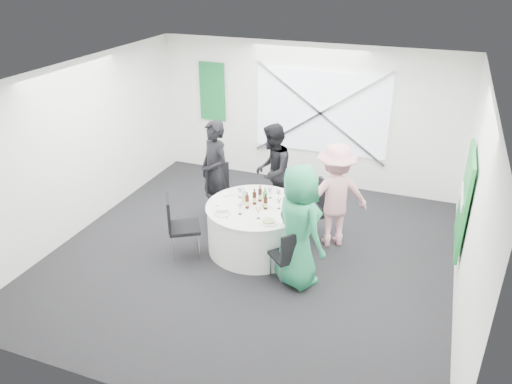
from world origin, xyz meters
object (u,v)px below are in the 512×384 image
(chair_back, at_px, (285,192))
(person_man_back, at_px, (272,171))
(chair_back_right, at_px, (317,206))
(chair_front_right, at_px, (289,253))
(banquet_table, at_px, (256,227))
(clear_water_bottle, at_px, (244,197))
(chair_back_left, at_px, (221,189))
(green_water_bottle, at_px, (265,199))
(chair_front_left, at_px, (178,222))
(person_woman_pink, at_px, (335,196))
(person_woman_green, at_px, (299,226))
(person_man_back_left, at_px, (215,172))

(chair_back, distance_m, person_man_back, 0.44)
(chair_back_right, bearing_deg, chair_front_right, -41.04)
(banquet_table, xyz_separation_m, person_man_back, (-0.14, 1.17, 0.47))
(clear_water_bottle, bearing_deg, chair_front_right, -36.95)
(chair_back_left, bearing_deg, clear_water_bottle, -97.32)
(chair_back_right, bearing_deg, green_water_bottle, -86.21)
(chair_back_left, bearing_deg, chair_front_left, -149.68)
(person_man_back, bearing_deg, person_woman_pink, 58.32)
(chair_front_right, distance_m, person_woman_green, 0.42)
(person_woman_green, height_order, green_water_bottle, person_woman_green)
(chair_back, height_order, person_woman_pink, person_woman_pink)
(person_woman_green, bearing_deg, chair_front_right, 86.26)
(green_water_bottle, bearing_deg, chair_back_right, 43.07)
(person_woman_pink, bearing_deg, chair_front_right, 47.57)
(chair_back_left, bearing_deg, person_man_back, -19.35)
(banquet_table, bearing_deg, person_man_back, 96.71)
(chair_back, relative_size, person_man_back, 0.48)
(chair_back, height_order, chair_back_right, chair_back_right)
(clear_water_bottle, bearing_deg, chair_back_right, 33.18)
(person_man_back_left, bearing_deg, chair_back, 58.86)
(chair_back_left, distance_m, chair_front_left, 1.30)
(person_man_back_left, distance_m, person_man_back, 1.00)
(person_woman_pink, height_order, green_water_bottle, person_woman_pink)
(chair_back_right, bearing_deg, banquet_table, -90.00)
(green_water_bottle, height_order, clear_water_bottle, green_water_bottle)
(chair_front_left, bearing_deg, banquet_table, -90.00)
(person_woman_green, bearing_deg, banquet_table, 0.00)
(chair_back, xyz_separation_m, clear_water_bottle, (-0.30, -1.19, 0.41))
(chair_back, height_order, chair_front_right, chair_front_right)
(person_man_back_left, relative_size, clear_water_bottle, 5.99)
(person_woman_pink, xyz_separation_m, person_woman_green, (-0.24, -1.22, 0.05))
(banquet_table, relative_size, chair_back_left, 1.53)
(chair_back_right, xyz_separation_m, green_water_bottle, (-0.68, -0.63, 0.29))
(person_man_back, bearing_deg, chair_front_right, 18.75)
(banquet_table, xyz_separation_m, chair_back_left, (-0.89, 0.66, 0.22))
(chair_back, relative_size, person_man_back_left, 0.45)
(chair_back, relative_size, chair_back_right, 0.81)
(chair_front_right, height_order, person_man_back, person_man_back)
(chair_back_right, height_order, person_man_back, person_man_back)
(person_woman_pink, bearing_deg, person_man_back, -53.50)
(chair_front_right, bearing_deg, person_woman_pink, -150.31)
(person_man_back_left, bearing_deg, chair_front_right, -4.63)
(chair_front_left, bearing_deg, clear_water_bottle, -84.15)
(person_man_back, relative_size, green_water_bottle, 5.35)
(chair_back, xyz_separation_m, chair_front_left, (-1.13, -1.82, 0.13))
(person_man_back_left, relative_size, person_man_back, 1.07)
(chair_back_right, xyz_separation_m, person_woman_green, (0.05, -1.28, 0.31))
(person_woman_green, bearing_deg, clear_water_bottle, 5.57)
(person_woman_green, bearing_deg, person_man_back, -25.06)
(banquet_table, relative_size, chair_back_right, 1.55)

